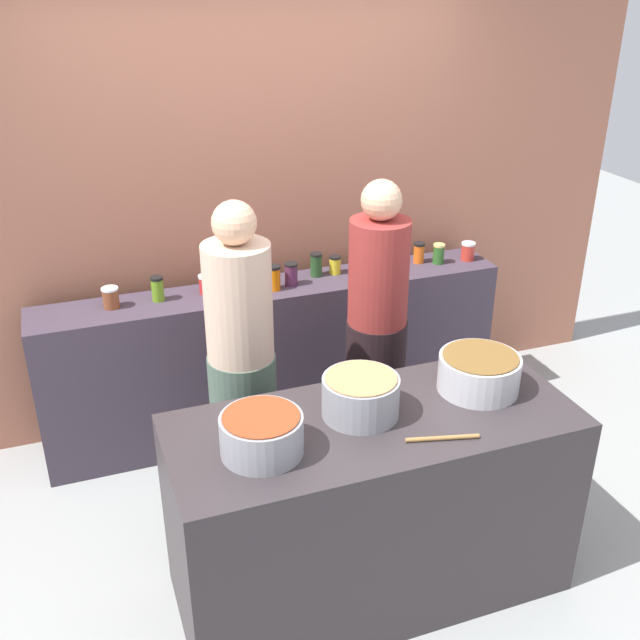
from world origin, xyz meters
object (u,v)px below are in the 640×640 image
preserve_jar_0 (111,298)px  wooden_spoon (442,438)px  cook_in_cap (376,346)px  preserve_jar_12 (468,251)px  cook_with_tongs (243,383)px  preserve_jar_3 (227,282)px  preserve_jar_10 (419,253)px  preserve_jar_6 (316,265)px  cooking_pot_right (479,373)px  cooking_pot_center (361,396)px  cooking_pot_left (262,434)px  preserve_jar_2 (206,284)px  preserve_jar_11 (439,254)px  preserve_jar_4 (274,278)px  preserve_jar_7 (335,265)px  preserve_jar_8 (358,266)px  preserve_jar_9 (383,260)px  preserve_jar_1 (158,289)px  preserve_jar_5 (291,274)px

preserve_jar_0 → wooden_spoon: preserve_jar_0 is taller
wooden_spoon → cook_in_cap: cook_in_cap is taller
preserve_jar_12 → cook_with_tongs: cook_with_tongs is taller
preserve_jar_3 → preserve_jar_10: (1.21, 0.06, -0.01)m
preserve_jar_6 → cooking_pot_right: (0.25, -1.40, -0.02)m
cooking_pot_center → preserve_jar_0: bearing=122.1°
preserve_jar_12 → cooking_pot_right: size_ratio=0.32×
preserve_jar_6 → preserve_jar_3: bearing=-172.3°
cooking_pot_left → preserve_jar_2: bearing=85.7°
preserve_jar_11 → cooking_pot_right: size_ratio=0.35×
preserve_jar_4 → preserve_jar_7: size_ratio=1.31×
cook_with_tongs → preserve_jar_7: bearing=45.2°
preserve_jar_7 → cooking_pot_left: (-0.88, -1.52, -0.00)m
preserve_jar_10 → preserve_jar_2: bearing=-179.3°
preserve_jar_0 → preserve_jar_8: size_ratio=1.15×
wooden_spoon → preserve_jar_11: bearing=62.4°
preserve_jar_6 → cook_in_cap: 0.69m
cooking_pot_center → cook_in_cap: (0.42, 0.77, -0.23)m
preserve_jar_3 → cook_with_tongs: bearing=-98.6°
preserve_jar_4 → preserve_jar_6: size_ratio=1.02×
cooking_pot_center → preserve_jar_3: bearing=100.0°
preserve_jar_9 → cooking_pot_center: cooking_pot_center is taller
preserve_jar_12 → cook_with_tongs: (-1.62, -0.70, -0.22)m
preserve_jar_7 → cooking_pot_left: bearing=-120.1°
preserve_jar_6 → preserve_jar_8: bearing=-14.9°
preserve_jar_4 → cooking_pot_center: (-0.02, -1.30, -0.01)m
preserve_jar_6 → preserve_jar_12: 0.96m
cooking_pot_center → preserve_jar_6: bearing=77.4°
preserve_jar_4 → preserve_jar_6: preserve_jar_4 is taller
preserve_jar_11 → cook_with_tongs: 1.60m
preserve_jar_3 → preserve_jar_12: 1.51m
preserve_jar_1 → preserve_jar_9: (1.33, -0.01, -0.01)m
preserve_jar_1 → cooking_pot_center: cooking_pot_center is taller
cooking_pot_left → preserve_jar_11: bearing=43.6°
preserve_jar_9 → cook_with_tongs: (-1.06, -0.73, -0.22)m
preserve_jar_5 → cooking_pot_center: bearing=-95.8°
preserve_jar_6 → preserve_jar_12: bearing=-4.6°
preserve_jar_3 → cooking_pot_left: preserve_jar_3 is taller
preserve_jar_8 → preserve_jar_11: 0.53m
preserve_jar_6 → preserve_jar_9: 0.41m
preserve_jar_0 → cooking_pot_right: (1.41, -1.36, -0.00)m
preserve_jar_9 → wooden_spoon: preserve_jar_9 is taller
preserve_jar_3 → preserve_jar_7: 0.67m
preserve_jar_5 → preserve_jar_12: 1.14m
preserve_jar_12 → wooden_spoon: (-1.04, -1.61, -0.07)m
preserve_jar_7 → preserve_jar_10: (0.54, -0.01, 0.01)m
preserve_jar_1 → preserve_jar_6: preserve_jar_6 is taller
preserve_jar_0 → preserve_jar_8: bearing=-0.8°
preserve_jar_11 → preserve_jar_7: bearing=174.5°
preserve_jar_2 → cook_in_cap: (0.76, -0.60, -0.22)m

